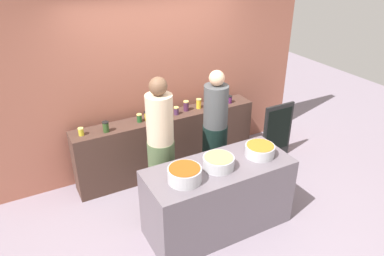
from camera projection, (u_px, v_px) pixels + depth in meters
ground at (205, 211)px, 4.72m from camera, size 12.00×12.00×0.00m
storefront_wall at (155, 68)px, 5.16m from camera, size 4.80×0.12×3.00m
display_shelf at (168, 143)px, 5.37m from camera, size 2.70×0.36×0.90m
prep_table at (218, 197)px, 4.29m from camera, size 1.70×0.70×0.87m
preserve_jar_0 at (81, 132)px, 4.63m from camera, size 0.07×0.07×0.10m
preserve_jar_1 at (106, 127)px, 4.71m from camera, size 0.08×0.08×0.14m
preserve_jar_2 at (139, 118)px, 4.96m from camera, size 0.07×0.07×0.12m
preserve_jar_3 at (147, 116)px, 5.01m from camera, size 0.08×0.08×0.13m
preserve_jar_4 at (164, 113)px, 5.08m from camera, size 0.09×0.09×0.13m
preserve_jar_5 at (176, 111)px, 5.18m from camera, size 0.07×0.07×0.11m
preserve_jar_6 at (186, 106)px, 5.28m from camera, size 0.08×0.08×0.15m
preserve_jar_7 at (199, 104)px, 5.36m from camera, size 0.08×0.08×0.15m
preserve_jar_8 at (214, 102)px, 5.41m from camera, size 0.07×0.07×0.14m
preserve_jar_9 at (229, 99)px, 5.54m from camera, size 0.08×0.08×0.11m
cooking_pot_left at (185, 175)px, 3.80m from camera, size 0.36×0.36×0.16m
cooking_pot_center at (218, 162)px, 4.03m from camera, size 0.35×0.35×0.14m
cooking_pot_right at (260, 150)px, 4.26m from camera, size 0.34×0.34×0.14m
cook_with_tongs at (161, 153)px, 4.44m from camera, size 0.33×0.33×1.78m
cook_in_cap at (215, 135)px, 4.93m from camera, size 0.33×0.33×1.68m
chalkboard_sign at (277, 132)px, 5.68m from camera, size 0.52×0.05×0.91m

